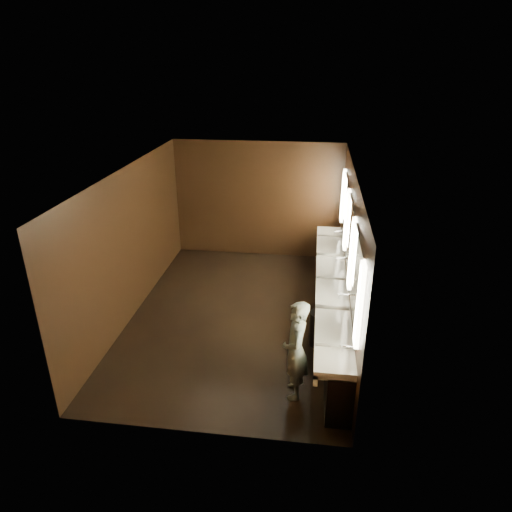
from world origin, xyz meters
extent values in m
plane|color=black|center=(0.00, 0.00, 0.00)|extent=(6.00, 6.00, 0.00)
cube|color=#2D2D2B|center=(0.00, 0.00, 2.80)|extent=(4.00, 6.00, 0.02)
cube|color=black|center=(0.00, 3.00, 1.40)|extent=(4.00, 0.02, 2.80)
cube|color=black|center=(0.00, -3.00, 1.40)|extent=(4.00, 0.02, 2.80)
cube|color=black|center=(-2.00, 0.00, 1.40)|extent=(0.02, 6.00, 2.80)
cube|color=black|center=(2.00, 0.00, 1.40)|extent=(0.02, 6.00, 2.80)
cube|color=black|center=(1.82, 0.00, 0.40)|extent=(0.36, 5.40, 0.81)
cube|color=white|center=(1.73, 0.00, 0.85)|extent=(0.55, 5.40, 0.12)
cube|color=white|center=(1.48, 0.00, 0.77)|extent=(0.06, 5.40, 0.18)
cylinder|color=silver|center=(1.91, -2.20, 0.99)|extent=(0.18, 0.04, 0.04)
cylinder|color=silver|center=(1.91, -0.73, 0.99)|extent=(0.18, 0.04, 0.04)
cylinder|color=silver|center=(1.91, 0.73, 0.99)|extent=(0.18, 0.04, 0.04)
cylinder|color=silver|center=(1.91, 2.20, 0.99)|extent=(0.18, 0.04, 0.04)
cube|color=#FFF7CD|center=(1.97, -2.40, 1.75)|extent=(0.06, 0.22, 1.15)
cube|color=white|center=(1.99, -1.60, 1.75)|extent=(0.03, 1.32, 1.15)
cube|color=#FFF7CD|center=(1.97, -0.80, 1.75)|extent=(0.06, 0.23, 1.15)
cube|color=white|center=(1.99, 0.00, 1.75)|extent=(0.03, 1.32, 1.15)
cube|color=#FFF7CD|center=(1.97, 0.80, 1.75)|extent=(0.06, 0.23, 1.15)
cube|color=white|center=(1.99, 1.60, 1.75)|extent=(0.03, 1.32, 1.15)
cube|color=#FFF7CD|center=(1.97, 2.40, 1.75)|extent=(0.06, 0.22, 1.15)
imported|color=#84ACC5|center=(1.20, -2.07, 0.77)|extent=(0.40, 0.58, 1.53)
cylinder|color=black|center=(1.58, -0.74, 0.31)|extent=(0.50, 0.50, 0.62)
camera|label=1|loc=(1.33, -7.46, 4.62)|focal=32.00mm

